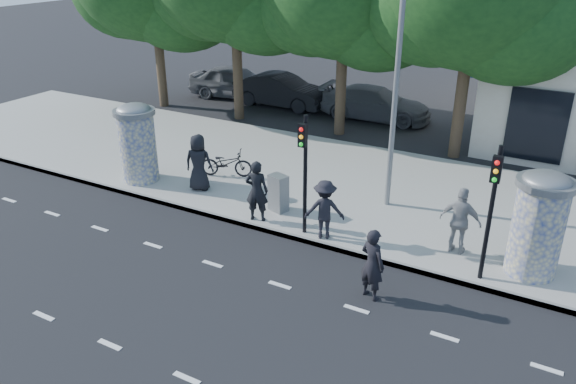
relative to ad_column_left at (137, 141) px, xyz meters
The scene contains 21 objects.
ground 8.63m from the ad_column_left, 32.01° to the right, with size 120.00×120.00×0.00m, color black.
sidewalk 7.94m from the ad_column_left, 22.62° to the left, with size 40.00×8.00×0.15m, color gray.
curb 7.41m from the ad_column_left, ahead, with size 40.00×0.10×0.16m, color slate.
lane_dash_near 9.95m from the ad_column_left, 42.94° to the right, with size 32.00×0.12×0.01m, color silver.
lane_dash_far 7.99m from the ad_column_left, 23.29° to the right, with size 32.00×0.12×0.01m, color silver.
ad_column_left is the anchor object (origin of this frame).
ad_column_right 12.40m from the ad_column_left, ahead, with size 1.36×1.36×2.65m.
traffic_pole_near 6.67m from the ad_column_left, ahead, with size 0.22×0.31×3.40m.
traffic_pole_far 11.44m from the ad_column_left, ahead, with size 0.22×0.31×3.40m.
street_lamp 8.90m from the ad_column_left, 14.94° to the left, with size 0.25×0.93×8.00m.
ped_a 2.32m from the ad_column_left, ahead, with size 0.91×0.59×1.87m, color black.
ped_b 5.10m from the ad_column_left, ahead, with size 0.67×0.44×1.83m, color black.
ped_d 7.25m from the ad_column_left, ahead, with size 1.09×0.62×1.68m, color black.
ped_e 10.61m from the ad_column_left, ahead, with size 1.07×0.61×1.83m, color gray.
man_road 9.63m from the ad_column_left, 14.96° to the right, with size 0.65×0.42×1.77m, color black.
bicycle 3.04m from the ad_column_left, 35.28° to the left, with size 1.79×0.62×0.94m, color black.
cabinet_left 5.34m from the ad_column_left, ahead, with size 0.54×0.40×1.14m, color gray.
cabinet_right 12.17m from the ad_column_left, ahead, with size 0.49×0.35×1.02m, color gray.
car_left 11.59m from the ad_column_left, 107.51° to the left, with size 4.90×1.97×1.67m, color #4A4C50.
car_mid 10.78m from the ad_column_left, 93.07° to the left, with size 4.83×1.68×1.59m, color black.
car_right 11.81m from the ad_column_left, 68.81° to the left, with size 5.09×2.07×1.48m, color #515258.
Camera 1 is at (5.70, -8.52, 7.67)m, focal length 35.00 mm.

